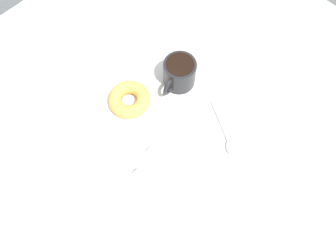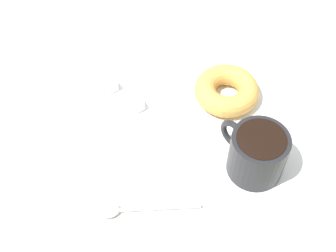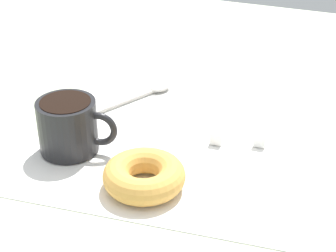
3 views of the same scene
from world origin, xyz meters
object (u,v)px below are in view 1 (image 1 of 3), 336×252
coffee_cup (179,73)px  sugar_cube_extra (152,152)px  spoon (228,140)px  sugar_cube (139,174)px  donut (129,99)px

coffee_cup → sugar_cube_extra: coffee_cup is taller
spoon → sugar_cube: sugar_cube is taller
donut → sugar_cube_extra: (12.90, -5.30, -0.81)cm
coffee_cup → spoon: coffee_cup is taller
sugar_cube_extra → spoon: bearing=54.0°
coffee_cup → sugar_cube_extra: size_ratio=6.37×
coffee_cup → sugar_cube: 25.65cm
sugar_cube → donut: bearing=143.0°
sugar_cube → sugar_cube_extra: bearing=105.9°
spoon → donut: bearing=-159.2°
coffee_cup → spoon: bearing=-11.0°
spoon → sugar_cube: 21.53cm
coffee_cup → sugar_cube_extra: (8.55, -17.74, -2.90)cm
donut → sugar_cube_extra: size_ratio=6.00×
spoon → coffee_cup: bearing=169.0°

